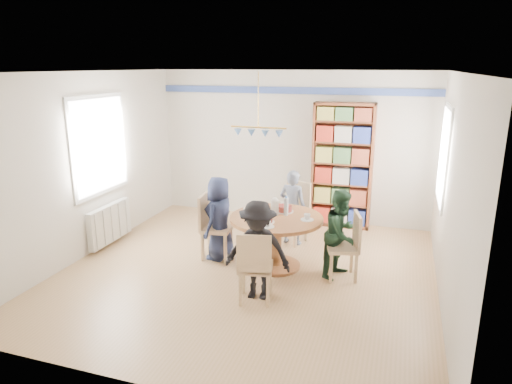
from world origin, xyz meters
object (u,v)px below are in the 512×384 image
at_px(chair_near, 255,265).
at_px(person_left, 219,218).
at_px(person_right, 341,234).
at_px(person_far, 293,207).
at_px(radiator, 110,223).
at_px(dining_table, 276,230).
at_px(chair_right, 348,243).
at_px(person_near, 258,250).
at_px(chair_left, 211,223).
at_px(chair_far, 295,209).
at_px(bookshelf, 342,167).

height_order(chair_near, person_left, person_left).
distance_m(person_right, person_far, 1.31).
xyz_separation_m(radiator, chair_near, (2.79, -1.08, 0.15)).
relative_size(dining_table, person_right, 1.07).
xyz_separation_m(radiator, chair_right, (3.76, -0.04, 0.15)).
xyz_separation_m(radiator, person_far, (2.75, 0.94, 0.25)).
distance_m(chair_right, person_near, 1.33).
distance_m(chair_left, chair_far, 1.45).
height_order(chair_far, person_far, person_far).
relative_size(dining_table, person_left, 1.05).
xyz_separation_m(chair_near, person_near, (-0.01, 0.15, 0.12)).
bearing_deg(chair_right, person_left, 177.52).
bearing_deg(person_near, chair_right, 38.37).
height_order(person_left, person_right, person_left).
bearing_deg(chair_right, person_near, -138.02).
bearing_deg(bookshelf, chair_left, -128.89).
distance_m(chair_far, bookshelf, 1.26).
bearing_deg(chair_near, person_far, 90.98).
bearing_deg(chair_left, radiator, -178.88).
bearing_deg(chair_left, person_far, 42.02).
xyz_separation_m(radiator, person_right, (3.65, -0.00, 0.26)).
relative_size(person_left, person_far, 1.03).
bearing_deg(chair_right, person_right, 158.95).
distance_m(chair_right, chair_near, 1.42).
relative_size(radiator, person_near, 0.81).
height_order(chair_left, person_far, person_far).
bearing_deg(chair_left, person_near, -43.06).
height_order(chair_left, chair_right, chair_left).
bearing_deg(chair_left, bookshelf, 51.11).
xyz_separation_m(person_left, person_right, (1.78, -0.04, -0.02)).
height_order(dining_table, person_near, person_near).
height_order(chair_right, person_near, person_near).
height_order(radiator, dining_table, dining_table).
bearing_deg(person_left, chair_far, 146.07).
relative_size(person_far, bookshelf, 0.56).
relative_size(dining_table, chair_left, 1.35).
distance_m(person_left, person_far, 1.26).
xyz_separation_m(dining_table, chair_near, (0.04, -1.07, -0.05)).
height_order(radiator, person_far, person_far).
relative_size(chair_right, person_right, 0.75).
bearing_deg(chair_right, chair_far, 131.86).
height_order(person_near, bookshelf, bookshelf).
xyz_separation_m(person_far, bookshelf, (0.61, 1.10, 0.47)).
height_order(chair_right, chair_near, chair_near).
bearing_deg(dining_table, person_near, -88.44).
bearing_deg(person_right, person_near, 157.70).
bearing_deg(person_left, dining_table, 93.75).
height_order(chair_near, person_far, person_far).
bearing_deg(chair_left, chair_far, 45.55).
xyz_separation_m(dining_table, chair_far, (0.01, 1.08, -0.02)).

